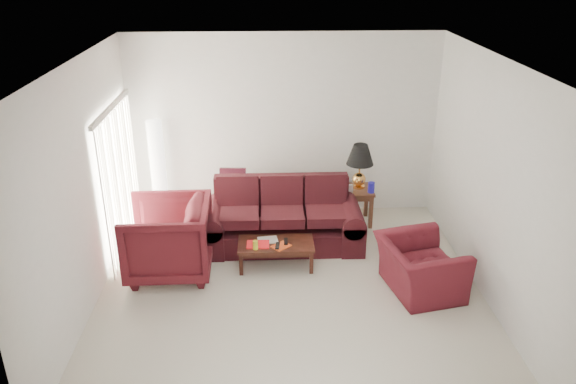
% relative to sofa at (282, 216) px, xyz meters
% --- Properties ---
extents(floor, '(5.00, 5.00, 0.00)m').
position_rel_sofa_xyz_m(floor, '(0.07, -1.25, -0.49)').
color(floor, beige).
rests_on(floor, ground).
extents(blinds, '(0.10, 2.00, 2.16)m').
position_rel_sofa_xyz_m(blinds, '(-2.35, 0.05, 0.59)').
color(blinds, silver).
rests_on(blinds, ground).
extents(sofa, '(2.43, 1.11, 0.98)m').
position_rel_sofa_xyz_m(sofa, '(0.00, 0.00, 0.00)').
color(sofa, black).
rests_on(sofa, ground).
extents(throw_pillow, '(0.43, 0.23, 0.43)m').
position_rel_sofa_xyz_m(throw_pillow, '(-0.76, 0.78, 0.25)').
color(throw_pillow, black).
rests_on(throw_pillow, sofa).
extents(end_table, '(0.60, 0.60, 0.60)m').
position_rel_sofa_xyz_m(end_table, '(1.21, 0.72, -0.19)').
color(end_table, '#4A2A19').
rests_on(end_table, ground).
extents(table_lamp, '(0.45, 0.45, 0.73)m').
position_rel_sofa_xyz_m(table_lamp, '(1.27, 0.77, 0.47)').
color(table_lamp, gold).
rests_on(table_lamp, end_table).
extents(clock, '(0.16, 0.08, 0.15)m').
position_rel_sofa_xyz_m(clock, '(1.06, 0.53, 0.18)').
color(clock, white).
rests_on(clock, end_table).
extents(blue_canister, '(0.13, 0.13, 0.17)m').
position_rel_sofa_xyz_m(blue_canister, '(1.43, 0.57, 0.19)').
color(blue_canister, '#1B1797').
rests_on(blue_canister, end_table).
extents(picture_frame, '(0.18, 0.21, 0.06)m').
position_rel_sofa_xyz_m(picture_frame, '(1.09, 0.86, 0.20)').
color(picture_frame, '#B8B9BD').
rests_on(picture_frame, end_table).
extents(floor_lamp, '(0.36, 0.36, 1.73)m').
position_rel_sofa_xyz_m(floor_lamp, '(-1.97, 0.95, 0.37)').
color(floor_lamp, silver).
rests_on(floor_lamp, ground).
extents(armchair_left, '(1.17, 1.14, 1.05)m').
position_rel_sofa_xyz_m(armchair_left, '(-1.58, -0.72, 0.03)').
color(armchair_left, '#430F15').
rests_on(armchair_left, ground).
extents(armchair_right, '(1.14, 1.24, 0.69)m').
position_rel_sofa_xyz_m(armchair_right, '(1.75, -1.31, -0.14)').
color(armchair_right, '#491019').
rests_on(armchair_right, ground).
extents(coffee_table, '(1.10, 0.61, 0.37)m').
position_rel_sofa_xyz_m(coffee_table, '(-0.11, -0.62, -0.31)').
color(coffee_table, black).
rests_on(coffee_table, ground).
extents(magazine_red, '(0.32, 0.24, 0.02)m').
position_rel_sofa_xyz_m(magazine_red, '(-0.36, -0.67, -0.11)').
color(magazine_red, red).
rests_on(magazine_red, coffee_table).
extents(magazine_white, '(0.30, 0.24, 0.02)m').
position_rel_sofa_xyz_m(magazine_white, '(-0.22, -0.55, -0.11)').
color(magazine_white, beige).
rests_on(magazine_white, coffee_table).
extents(magazine_orange, '(0.31, 0.30, 0.01)m').
position_rel_sofa_xyz_m(magazine_orange, '(-0.04, -0.73, -0.11)').
color(magazine_orange, '#CC4618').
rests_on(magazine_orange, coffee_table).
extents(remote_a, '(0.07, 0.18, 0.02)m').
position_rel_sofa_xyz_m(remote_a, '(-0.09, -0.75, -0.09)').
color(remote_a, black).
rests_on(remote_a, coffee_table).
extents(remote_b, '(0.06, 0.18, 0.02)m').
position_rel_sofa_xyz_m(remote_b, '(0.03, -0.63, -0.09)').
color(remote_b, black).
rests_on(remote_b, coffee_table).
extents(yellow_glass, '(0.08, 0.08, 0.13)m').
position_rel_sofa_xyz_m(yellow_glass, '(-0.39, -0.78, -0.06)').
color(yellow_glass, gold).
rests_on(yellow_glass, coffee_table).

